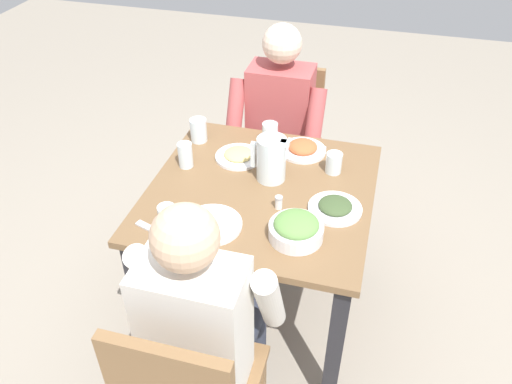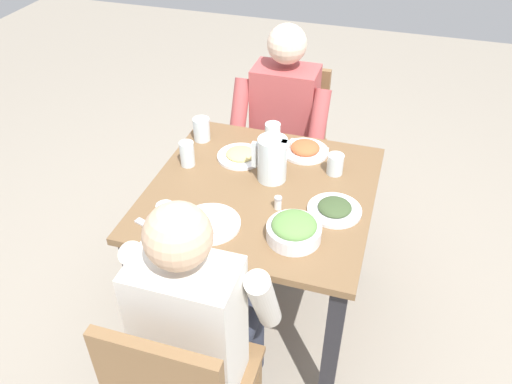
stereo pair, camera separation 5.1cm
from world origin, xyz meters
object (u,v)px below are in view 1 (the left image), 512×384
object	(u,v)px
diner_near	(276,132)
water_glass_center	(270,134)
dining_table	(261,212)
salad_bowl	(296,228)
water_glass_near_right	(185,155)
diner_far	(206,317)
plate_rice_curry	(303,148)
salt_shaker	(279,202)
chair_near	(283,137)
water_glass_by_pitcher	(199,130)
plate_yoghurt	(211,222)
plate_fries	(239,155)
water_glass_near_left	(167,216)
water_pitcher	(271,159)
plate_dolmas	(335,207)
water_glass_far_right	(334,163)

from	to	relation	value
diner_near	water_glass_center	xyz separation A→B (m)	(-0.03, 0.26, 0.15)
dining_table	salad_bowl	world-z (taller)	salad_bowl
water_glass_near_right	diner_far	bearing A→B (deg)	115.74
water_glass_near_right	water_glass_center	xyz separation A→B (m)	(-0.30, -0.27, -0.00)
diner_near	plate_rice_curry	bearing A→B (deg)	123.81
salad_bowl	salt_shaker	bearing A→B (deg)	-56.30
water_glass_near_right	chair_near	bearing A→B (deg)	-110.34
diner_near	water_glass_by_pitcher	distance (m)	0.45
plate_rice_curry	water_glass_by_pitcher	size ratio (longest dim) A/B	1.93
diner_far	plate_yoghurt	xyz separation A→B (m)	(0.09, -0.33, 0.11)
chair_near	plate_fries	world-z (taller)	chair_near
salad_bowl	salt_shaker	size ratio (longest dim) A/B	3.65
plate_fries	diner_far	bearing A→B (deg)	99.00
water_glass_near_right	water_glass_by_pitcher	world-z (taller)	water_glass_near_right
water_glass_center	water_glass_near_left	world-z (taller)	water_glass_center
plate_fries	salt_shaker	world-z (taller)	salt_shaker
diner_far	water_pitcher	world-z (taller)	diner_far
water_glass_center	salt_shaker	world-z (taller)	water_glass_center
diner_near	water_glass_near_left	distance (m)	0.93
plate_dolmas	water_glass_center	xyz separation A→B (m)	(0.36, -0.40, 0.04)
dining_table	water_glass_center	size ratio (longest dim) A/B	8.73
diner_far	water_glass_near_left	world-z (taller)	diner_far
plate_yoghurt	plate_fries	size ratio (longest dim) A/B	1.11
diner_far	chair_near	bearing A→B (deg)	-87.77
diner_far	water_glass_center	world-z (taller)	diner_far
chair_near	water_glass_near_right	xyz separation A→B (m)	(0.27, 0.73, 0.30)
plate_fries	water_glass_near_right	world-z (taller)	water_glass_near_right
salad_bowl	water_glass_center	xyz separation A→B (m)	(0.24, -0.59, 0.01)
diner_far	water_glass_by_pitcher	size ratio (longest dim) A/B	10.80
salad_bowl	water_glass_near_right	xyz separation A→B (m)	(0.55, -0.32, 0.01)
dining_table	water_glass_by_pitcher	bearing A→B (deg)	-37.54
plate_fries	water_glass_near_left	world-z (taller)	water_glass_near_left
plate_dolmas	water_glass_far_right	distance (m)	0.26
plate_yoghurt	plate_dolmas	xyz separation A→B (m)	(-0.43, -0.21, -0.00)
salad_bowl	water_glass_near_right	world-z (taller)	water_glass_near_right
dining_table	salt_shaker	bearing A→B (deg)	134.05
chair_near	salt_shaker	xyz separation A→B (m)	(-0.18, 0.90, 0.27)
dining_table	plate_rice_curry	distance (m)	0.36
salad_bowl	water_glass_near_left	distance (m)	0.47
plate_dolmas	water_glass_far_right	world-z (taller)	water_glass_far_right
water_glass_near_left	water_glass_far_right	xyz separation A→B (m)	(-0.54, -0.50, 0.00)
dining_table	chair_near	bearing A→B (deg)	-84.23
diner_far	plate_fries	distance (m)	0.81
plate_fries	salt_shaker	bearing A→B (deg)	130.55
dining_table	salad_bowl	bearing A→B (deg)	128.26
diner_near	water_glass_center	size ratio (longest dim) A/B	11.30
water_glass_by_pitcher	diner_near	bearing A→B (deg)	-132.53
water_glass_by_pitcher	plate_dolmas	bearing A→B (deg)	153.37
plate_yoghurt	water_glass_far_right	size ratio (longest dim) A/B	2.55
chair_near	salt_shaker	bearing A→B (deg)	101.13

